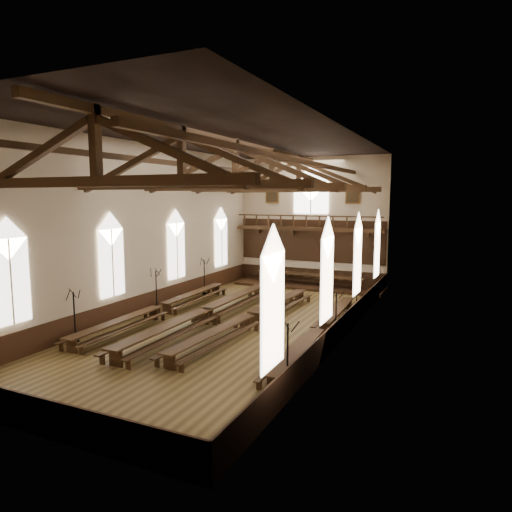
{
  "coord_description": "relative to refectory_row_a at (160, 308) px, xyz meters",
  "views": [
    {
      "loc": [
        11.15,
        -21.65,
        6.9
      ],
      "look_at": [
        0.5,
        1.5,
        3.59
      ],
      "focal_mm": 32.0,
      "sensor_mm": 36.0,
      "label": 1
    }
  ],
  "objects": [
    {
      "name": "room_walls",
      "position": [
        4.65,
        0.56,
        5.93
      ],
      "size": [
        26.0,
        26.0,
        26.0
      ],
      "color": "beige",
      "rests_on": "ground"
    },
    {
      "name": "candelabrum_left_mid",
      "position": [
        -0.9,
        0.85,
        0.28
      ],
      "size": [
        0.77,
        0.8,
        2.66
      ],
      "color": "black",
      "rests_on": "ground"
    },
    {
      "name": "ground",
      "position": [
        4.65,
        0.56,
        -0.53
      ],
      "size": [
        26.0,
        26.0,
        0.0
      ],
      "primitive_type": "plane",
      "color": "brown",
      "rests_on": "ground"
    },
    {
      "name": "side_windows",
      "position": [
        4.65,
        0.56,
        3.21
      ],
      "size": [
        11.85,
        19.8,
        4.5
      ],
      "color": "white",
      "rests_on": "room_walls"
    },
    {
      "name": "minstrels_gallery",
      "position": [
        4.65,
        13.22,
        3.38
      ],
      "size": [
        11.8,
        1.24,
        3.7
      ],
      "color": "#382312",
      "rests_on": "room_walls"
    },
    {
      "name": "high_chairs",
      "position": [
        5.06,
        12.8,
        0.18
      ],
      "size": [
        6.75,
        0.46,
        0.93
      ],
      "color": "#382312",
      "rests_on": "dais"
    },
    {
      "name": "high_table",
      "position": [
        5.06,
        11.96,
        0.37
      ],
      "size": [
        8.78,
        1.79,
        0.82
      ],
      "color": "#382312",
      "rests_on": "dais"
    },
    {
      "name": "portraits",
      "position": [
        4.65,
        13.46,
        6.57
      ],
      "size": [
        7.75,
        0.09,
        1.45
      ],
      "color": "brown",
      "rests_on": "room_walls"
    },
    {
      "name": "candelabrum_right_near",
      "position": [
        10.2,
        -6.19,
        0.25
      ],
      "size": [
        0.72,
        0.77,
        2.54
      ],
      "color": "black",
      "rests_on": "ground"
    },
    {
      "name": "refectory_row_b",
      "position": [
        3.07,
        -0.04,
        0.07
      ],
      "size": [
        1.72,
        15.1,
        0.82
      ],
      "color": "#382312",
      "rests_on": "ground"
    },
    {
      "name": "candelabrum_right_mid",
      "position": [
        10.2,
        0.57,
        0.19
      ],
      "size": [
        0.66,
        0.71,
        2.34
      ],
      "color": "black",
      "rests_on": "ground"
    },
    {
      "name": "refectory_row_d",
      "position": [
        9.65,
        -0.2,
        -0.03
      ],
      "size": [
        1.62,
        13.79,
        0.68
      ],
      "color": "#382312",
      "rests_on": "ground"
    },
    {
      "name": "roof_trusses",
      "position": [
        4.65,
        0.56,
        7.69
      ],
      "size": [
        11.7,
        25.7,
        2.8
      ],
      "color": "#382312",
      "rests_on": "room_walls"
    },
    {
      "name": "refectory_row_c",
      "position": [
        5.67,
        0.27,
        0.02
      ],
      "size": [
        1.87,
        14.43,
        0.75
      ],
      "color": "#382312",
      "rests_on": "ground"
    },
    {
      "name": "refectory_row_a",
      "position": [
        0.0,
        0.0,
        0.0
      ],
      "size": [
        1.63,
        14.17,
        0.72
      ],
      "color": "#382312",
      "rests_on": "ground"
    },
    {
      "name": "candelabrum_right_far",
      "position": [
        10.2,
        5.31,
        0.24
      ],
      "size": [
        0.74,
        0.76,
        2.54
      ],
      "color": "black",
      "rests_on": "ground"
    },
    {
      "name": "candelabrum_left_far",
      "position": [
        -0.9,
        6.4,
        0.27
      ],
      "size": [
        0.76,
        0.79,
        2.62
      ],
      "color": "black",
      "rests_on": "ground"
    },
    {
      "name": "end_window",
      "position": [
        4.65,
        13.46,
        6.7
      ],
      "size": [
        2.8,
        0.12,
        3.8
      ],
      "color": "white",
      "rests_on": "room_walls"
    },
    {
      "name": "wainscot_band",
      "position": [
        4.65,
        0.56,
        0.07
      ],
      "size": [
        12.0,
        26.0,
        1.2
      ],
      "color": "#381D10",
      "rests_on": "ground"
    },
    {
      "name": "candelabrum_left_near",
      "position": [
        -0.9,
        -5.5,
        0.26
      ],
      "size": [
        0.78,
        0.74,
        2.57
      ],
      "color": "black",
      "rests_on": "ground"
    },
    {
      "name": "dais",
      "position": [
        5.06,
        11.96,
        -0.43
      ],
      "size": [
        11.4,
        2.99,
        0.2
      ],
      "primitive_type": "cube",
      "color": "#381D10",
      "rests_on": "ground"
    }
  ]
}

